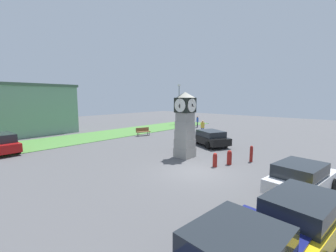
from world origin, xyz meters
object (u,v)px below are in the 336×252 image
object	(u,v)px
car_near_tower	(304,216)
car_silver_hatch	(209,138)
bollard_mid_row	(229,157)
bollard_near_tower	(251,154)
bench	(143,131)
pedestrian_crossing_lot	(203,127)
bollard_far_row	(215,160)
pedestrian_near_bench	(197,121)
clock_tower	(185,125)
car_by_building	(301,178)
street_lamp_near_road	(179,101)

from	to	relation	value
car_near_tower	car_silver_hatch	bearing A→B (deg)	43.49
bollard_mid_row	car_silver_hatch	distance (m)	5.87
bollard_near_tower	bench	size ratio (longest dim) A/B	0.66
car_near_tower	pedestrian_crossing_lot	size ratio (longest dim) A/B	2.49
bench	bollard_mid_row	bearing A→B (deg)	-106.40
bollard_far_row	pedestrian_crossing_lot	size ratio (longest dim) A/B	0.51
pedestrian_near_bench	clock_tower	bearing A→B (deg)	-148.72
bench	pedestrian_crossing_lot	size ratio (longest dim) A/B	0.95
bollard_near_tower	car_by_building	distance (m)	5.09
bench	street_lamp_near_road	size ratio (longest dim) A/B	0.26
car_by_building	car_silver_hatch	distance (m)	10.56
car_by_building	pedestrian_crossing_lot	xyz separation A→B (m)	(10.12, 11.92, 0.28)
pedestrian_crossing_lot	bench	bearing A→B (deg)	131.32
bollard_near_tower	bollard_mid_row	distance (m)	1.76
clock_tower	bollard_near_tower	bearing A→B (deg)	-64.42
bollard_near_tower	bench	xyz separation A→B (m)	(2.12, 13.33, -0.04)
bollard_near_tower	street_lamp_near_road	xyz separation A→B (m)	(13.63, 17.42, 3.14)
clock_tower	bench	size ratio (longest dim) A/B	2.80
car_near_tower	pedestrian_crossing_lot	distance (m)	18.82
pedestrian_crossing_lot	bollard_far_row	bearing A→B (deg)	-142.89
bollard_far_row	car_silver_hatch	world-z (taller)	car_silver_hatch
clock_tower	pedestrian_near_bench	distance (m)	16.41
car_by_building	pedestrian_near_bench	size ratio (longest dim) A/B	2.57
pedestrian_crossing_lot	street_lamp_near_road	distance (m)	11.86
bollard_far_row	pedestrian_near_bench	bearing A→B (deg)	37.91
clock_tower	pedestrian_crossing_lot	bearing A→B (deg)	25.47
bollard_far_row	bench	size ratio (longest dim) A/B	0.53
clock_tower	pedestrian_crossing_lot	size ratio (longest dim) A/B	2.66
car_near_tower	bench	bearing A→B (deg)	62.25
car_silver_hatch	pedestrian_near_bench	bearing A→B (deg)	39.63
clock_tower	bollard_mid_row	world-z (taller)	clock_tower
bollard_mid_row	street_lamp_near_road	world-z (taller)	street_lamp_near_road
street_lamp_near_road	pedestrian_near_bench	bearing A→B (deg)	-108.96
bollard_far_row	street_lamp_near_road	size ratio (longest dim) A/B	0.14
bench	car_near_tower	bearing A→B (deg)	-117.75
bollard_near_tower	car_near_tower	size ratio (longest dim) A/B	0.25
clock_tower	bollard_far_row	size ratio (longest dim) A/B	5.27
bollard_near_tower	car_near_tower	xyz separation A→B (m)	(-7.26, -4.49, 0.20)
bollard_mid_row	bench	xyz separation A→B (m)	(3.68, 12.52, 0.05)
pedestrian_near_bench	street_lamp_near_road	distance (m)	5.76
pedestrian_crossing_lot	bollard_mid_row	bearing A→B (deg)	-137.72
clock_tower	car_near_tower	xyz separation A→B (m)	(-5.27, -8.64, -1.61)
bench	pedestrian_crossing_lot	world-z (taller)	pedestrian_crossing_lot
bollard_near_tower	street_lamp_near_road	size ratio (longest dim) A/B	0.17
car_silver_hatch	pedestrian_near_bench	xyz separation A→B (m)	(9.34, 7.73, 0.22)
bollard_far_row	car_silver_hatch	size ratio (longest dim) A/B	0.19
bollard_mid_row	pedestrian_crossing_lot	distance (m)	11.05
bollard_far_row	car_silver_hatch	bearing A→B (deg)	34.66
clock_tower	bench	distance (m)	10.23
pedestrian_crossing_lot	bollard_near_tower	bearing A→B (deg)	-128.70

